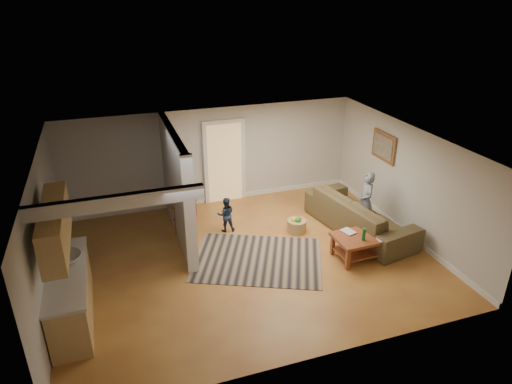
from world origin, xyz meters
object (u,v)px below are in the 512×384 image
speaker_left (189,220)px  child (363,227)px  coffee_table (366,239)px  toy_basket (297,225)px  sofa (358,230)px  tv_console (186,199)px  speaker_right (180,197)px  toddler (226,230)px

speaker_left → child: speaker_left is taller
coffee_table → toy_basket: coffee_table is taller
toy_basket → sofa: bearing=-17.0°
coffee_table → tv_console: (-3.29, 2.59, 0.28)m
toy_basket → child: (1.59, -0.31, -0.16)m
sofa → speaker_left: bearing=66.6°
speaker_left → toy_basket: size_ratio=2.14×
speaker_right → sofa: bearing=-16.4°
tv_console → toy_basket: bearing=-6.5°
tv_console → speaker_right: speaker_right is taller
coffee_table → child: bearing=59.7°
speaker_right → toy_basket: bearing=-22.3°
speaker_left → speaker_right: bearing=91.7°
coffee_table → toy_basket: size_ratio=3.01×
coffee_table → child: size_ratio=0.96×
coffee_table → child: (0.65, 1.11, -0.40)m
sofa → coffee_table: (-0.45, -1.00, 0.40)m
sofa → tv_console: size_ratio=2.26×
toy_basket → toddler: 1.65m
coffee_table → toy_basket: 1.73m
tv_console → speaker_left: (-0.06, -0.70, -0.20)m
tv_console → speaker_right: (-0.06, 0.51, -0.16)m
coffee_table → toddler: coffee_table is taller
speaker_left → sofa: bearing=-11.5°
speaker_left → child: bearing=-9.3°
tv_console → toy_basket: tv_console is taller
tv_console → speaker_right: size_ratio=1.23×
tv_console → toddler: tv_console is taller
coffee_table → toddler: size_ratio=1.59×
child → speaker_left: bearing=-86.9°
coffee_table → toy_basket: bearing=123.5°
toy_basket → toddler: bearing=159.7°
sofa → child: (0.20, 0.11, 0.00)m
tv_console → speaker_left: bearing=-75.1°
sofa → toy_basket: 1.46m
sofa → tv_console: 4.12m
tv_console → speaker_right: bearing=116.4°
speaker_left → toy_basket: 2.47m
coffee_table → child: coffee_table is taller
toy_basket → tv_console: bearing=153.7°
tv_console → child: size_ratio=0.91×
toy_basket → speaker_left: bearing=169.2°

